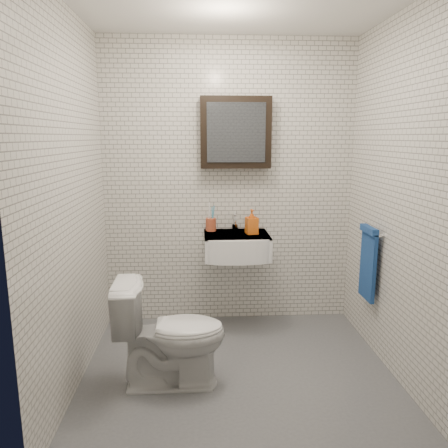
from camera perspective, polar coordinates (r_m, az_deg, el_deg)
name	(u,v)px	position (r m, az deg, el deg)	size (l,w,h in m)	color
ground	(238,372)	(3.31, 1.86, -18.78)	(2.20, 2.00, 0.01)	#52545B
room_shell	(240,168)	(2.87, 2.04, 7.35)	(2.22, 2.02, 2.51)	silver
washbasin	(237,246)	(3.71, 1.69, -2.86)	(0.55, 0.50, 0.20)	white
faucet	(235,223)	(3.87, 1.45, 0.17)	(0.06, 0.20, 0.15)	silver
mirror_cabinet	(236,133)	(3.79, 1.52, 11.84)	(0.60, 0.15, 0.60)	black
towel_rail	(368,260)	(3.59, 18.33, -4.48)	(0.09, 0.30, 0.58)	silver
toothbrush_cup	(211,224)	(3.84, -1.72, 0.02)	(0.12, 0.12, 0.25)	#9F4227
soap_bottle	(252,222)	(3.72, 3.65, 0.30)	(0.10, 0.10, 0.21)	orange
toilet	(171,333)	(3.04, -6.99, -13.96)	(0.41, 0.73, 0.74)	white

